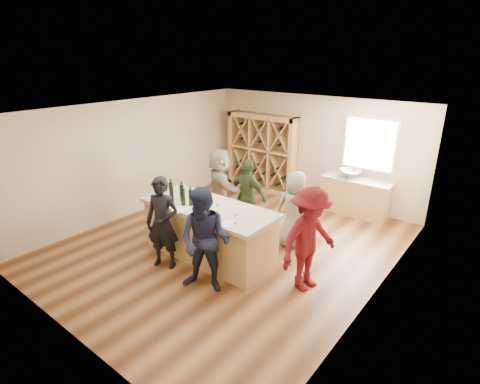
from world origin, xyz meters
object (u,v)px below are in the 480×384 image
Objects in this scene: wine_bottle_e at (191,198)px; person_far_right at (295,210)px; wine_bottle_b at (172,194)px; wine_rack at (262,153)px; person_server at (309,239)px; person_far_left at (220,185)px; sink at (350,174)px; tasting_counter_base at (209,233)px; wine_bottle_c at (182,193)px; person_far_mid at (248,196)px; wine_bottle_a at (171,190)px; wine_bottle_d at (183,197)px; person_near_right at (205,241)px; person_near_left at (163,223)px.

wine_bottle_e is 2.14m from person_far_right.
person_far_right reaches higher than wine_bottle_b.
wine_rack is 5.05m from person_server.
person_far_left reaches higher than wine_bottle_e.
tasting_counter_base is at bearing -107.83° from sink.
person_far_mid reaches higher than wine_bottle_c.
wine_bottle_a is 1.64m from person_far_left.
sink is at bearing 64.56° from wine_bottle_b.
tasting_counter_base is at bearing 33.59° from wine_bottle_d.
tasting_counter_base is 1.45m from person_far_mid.
wine_bottle_c reaches higher than wine_bottle_d.
person_far_left is (-0.98, 1.45, 0.38)m from tasting_counter_base.
person_far_mid reaches higher than wine_bottle_e.
wine_bottle_d reaches higher than wine_bottle_e.
tasting_counter_base is 1.42× the size of person_near_right.
wine_bottle_a is (-0.87, -0.14, 0.74)m from tasting_counter_base.
person_far_mid is (0.30, 2.19, -0.05)m from person_near_left.
person_near_right reaches higher than person_near_left.
wine_bottle_d is 1.74m from person_far_mid.
wine_rack is 4.20m from tasting_counter_base.
wine_bottle_e is 1.82m from person_far_left.
person_far_mid is 0.94× the size of person_far_left.
person_near_left is at bearing -77.34° from wine_rack.
wine_bottle_c reaches higher than wine_bottle_b.
wine_bottle_c is (-0.57, -0.14, 0.75)m from tasting_counter_base.
wine_rack is 1.20× the size of person_near_right.
wine_bottle_c is (0.15, 0.13, 0.01)m from wine_bottle_b.
tasting_counter_base is 0.97m from person_near_left.
person_server is at bearing 7.05° from tasting_counter_base.
person_near_left is 2.30m from person_far_left.
person_far_mid is at bearing 60.13° from person_near_left.
person_near_left reaches higher than sink.
wine_bottle_d is at bearing 0.43° from wine_bottle_b.
wine_bottle_c is at bearing 75.25° from person_far_mid.
person_near_left is at bearing -55.02° from wine_bottle_a.
person_server reaches higher than person_far_mid.
person_server is at bearing 8.49° from wine_bottle_c.
person_server is at bearing -77.25° from sink.
wine_rack reaches higher than person_far_mid.
wine_bottle_b is at bearing -115.44° from sink.
person_near_left is 1.09× the size of person_far_right.
sink is at bearing -1.49° from wine_rack.
wine_bottle_c is at bearing 143.36° from wine_bottle_d.
person_far_left is (-1.70, 2.30, -0.03)m from person_near_right.
person_near_right is at bearing 111.58° from person_far_mid.
wine_bottle_e is at bearing -145.30° from tasting_counter_base.
person_server is at bearing -46.03° from wine_rack.
person_near_left is 2.21m from person_far_mid.
wine_bottle_b reaches higher than sink.
person_server is (2.03, 0.25, 0.42)m from tasting_counter_base.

